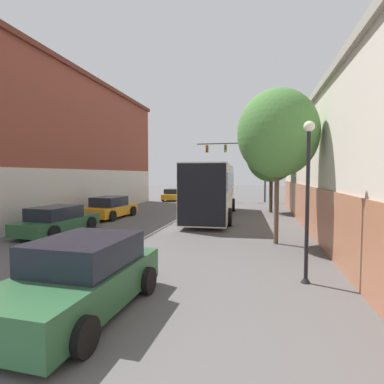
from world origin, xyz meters
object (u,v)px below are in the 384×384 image
at_px(parked_car_left_near, 57,221).
at_px(hatchback_foreground, 81,278).
at_px(street_lamp, 308,197).
at_px(street_tree_far, 272,154).
at_px(street_tree_near, 278,133).
at_px(traffic_signal_gantry, 242,156).
at_px(bus, 212,188).
at_px(parked_car_left_far, 111,208).
at_px(parked_car_left_mid, 173,195).

bearing_deg(parked_car_left_near, hatchback_foreground, -137.39).
height_order(hatchback_foreground, parked_car_left_near, hatchback_foreground).
xyz_separation_m(street_lamp, street_tree_far, (-0.30, 15.05, 2.13)).
bearing_deg(street_tree_near, traffic_signal_gantry, 97.23).
bearing_deg(street_lamp, bus, 110.06).
height_order(hatchback_foreground, street_tree_far, street_tree_far).
relative_size(bus, parked_car_left_far, 2.55).
relative_size(street_lamp, street_tree_far, 0.65).
relative_size(parked_car_left_near, parked_car_left_far, 1.03).
relative_size(traffic_signal_gantry, street_lamp, 1.71).
distance_m(hatchback_foreground, street_tree_near, 9.26).
bearing_deg(parked_car_left_mid, hatchback_foreground, -170.89).
xyz_separation_m(bus, parked_car_left_near, (-6.41, -7.31, -1.31)).
xyz_separation_m(traffic_signal_gantry, street_lamp, (2.92, -23.50, -2.49)).
xyz_separation_m(parked_car_left_mid, street_lamp, (10.48, -23.87, 1.66)).
height_order(parked_car_left_near, parked_car_left_far, parked_car_left_far).
distance_m(bus, traffic_signal_gantry, 12.26).
relative_size(hatchback_foreground, traffic_signal_gantry, 0.58).
bearing_deg(street_lamp, parked_car_left_far, 137.68).
bearing_deg(street_tree_far, hatchback_foreground, -104.32).
distance_m(parked_car_left_near, parked_car_left_far, 5.46).
bearing_deg(parked_car_left_far, street_tree_far, -58.93).
xyz_separation_m(parked_car_left_mid, street_tree_near, (9.97, -19.39, 3.91)).
xyz_separation_m(parked_car_left_mid, parked_car_left_far, (-0.26, -14.09, 0.05)).
bearing_deg(street_lamp, parked_car_left_near, 157.93).
distance_m(parked_car_left_near, street_lamp, 11.62).
relative_size(parked_car_left_near, traffic_signal_gantry, 0.62).
bearing_deg(street_tree_near, bus, 117.60).
xyz_separation_m(traffic_signal_gantry, street_tree_near, (2.41, -19.02, -0.23)).
xyz_separation_m(parked_car_left_near, street_tree_near, (10.15, 0.16, 3.89)).
bearing_deg(street_tree_far, parked_car_left_far, -153.23).
height_order(parked_car_left_mid, street_tree_near, street_tree_near).
height_order(parked_car_left_far, street_tree_near, street_tree_near).
bearing_deg(hatchback_foreground, parked_car_left_far, 27.18).
relative_size(parked_car_left_mid, street_tree_far, 0.72).
bearing_deg(street_tree_near, parked_car_left_near, -179.10).
xyz_separation_m(bus, hatchback_foreground, (-0.59, -14.39, -1.24)).
height_order(parked_car_left_near, street_tree_far, street_tree_far).
bearing_deg(parked_car_left_near, bus, -38.05).
bearing_deg(parked_car_left_far, parked_car_left_near, -174.89).
height_order(street_tree_near, street_tree_far, street_tree_far).
bearing_deg(street_tree_near, parked_car_left_far, 152.64).
bearing_deg(traffic_signal_gantry, hatchback_foreground, -94.18).
distance_m(parked_car_left_near, street_tree_near, 10.87).
xyz_separation_m(parked_car_left_far, traffic_signal_gantry, (7.82, 13.72, 4.09)).
relative_size(parked_car_left_near, parked_car_left_mid, 0.95).
bearing_deg(hatchback_foreground, street_lamp, -58.35).
bearing_deg(traffic_signal_gantry, street_tree_near, -82.77).
relative_size(parked_car_left_near, street_tree_far, 0.69).
height_order(parked_car_left_far, street_lamp, street_lamp).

